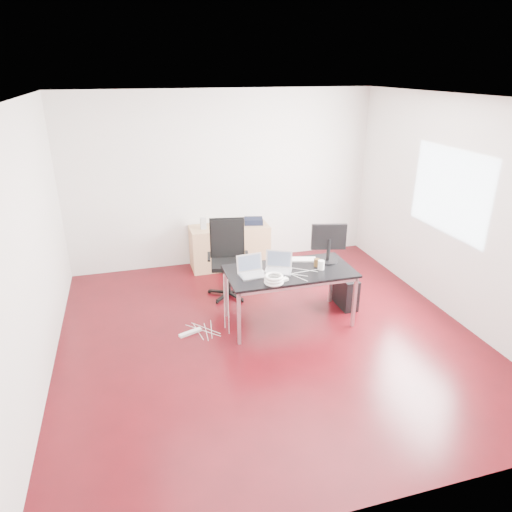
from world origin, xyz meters
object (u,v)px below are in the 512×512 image
object	(u,v)px
desk	(290,274)
filing_cabinet_left	(206,249)
pc_tower	(346,291)
office_chair	(228,255)
filing_cabinet_right	(252,244)

from	to	relation	value
desk	filing_cabinet_left	world-z (taller)	desk
filing_cabinet_left	pc_tower	world-z (taller)	filing_cabinet_left
office_chair	pc_tower	world-z (taller)	office_chair
office_chair	filing_cabinet_left	world-z (taller)	office_chair
desk	pc_tower	xyz separation A→B (m)	(0.90, 0.18, -0.46)
office_chair	filing_cabinet_right	size ratio (longest dim) A/B	1.54
pc_tower	office_chair	bearing A→B (deg)	150.36
filing_cabinet_right	pc_tower	size ratio (longest dim) A/B	1.56
desk	filing_cabinet_left	xyz separation A→B (m)	(-0.73, 1.96, -0.33)
desk	filing_cabinet_right	bearing A→B (deg)	88.49
desk	office_chair	xyz separation A→B (m)	(-0.57, 1.01, -0.07)
desk	office_chair	world-z (taller)	office_chair
filing_cabinet_left	pc_tower	xyz separation A→B (m)	(1.63, -1.79, -0.13)
filing_cabinet_right	office_chair	bearing A→B (deg)	-123.31
office_chair	pc_tower	xyz separation A→B (m)	(1.48, -0.83, -0.39)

